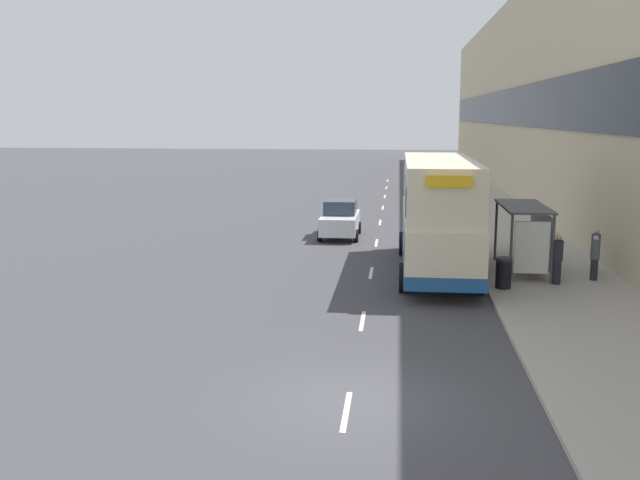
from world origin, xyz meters
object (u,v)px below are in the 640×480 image
litter_bin (504,273)px  pedestrian_1 (595,257)px  double_decker_bus_near (438,213)px  bus_shelter (529,227)px  pedestrian_at_shelter (595,250)px  car_1 (423,172)px  car_0 (340,219)px  pedestrian_2 (558,259)px

litter_bin → pedestrian_1: bearing=25.1°
double_decker_bus_near → pedestrian_1: 5.72m
bus_shelter → pedestrian_at_shelter: size_ratio=2.54×
car_1 → pedestrian_1: 39.19m
pedestrian_1 → double_decker_bus_near: bearing=167.7°
litter_bin → car_0: bearing=121.6°
car_1 → litter_bin: size_ratio=4.11×
bus_shelter → car_0: 10.98m
car_0 → pedestrian_1: 13.13m
bus_shelter → pedestrian_at_shelter: 2.68m
bus_shelter → pedestrian_2: size_ratio=2.39×
double_decker_bus_near → pedestrian_2: 4.62m
car_0 → pedestrian_at_shelter: car_0 is taller
pedestrian_at_shelter → pedestrian_1: pedestrian_at_shelter is taller
double_decker_bus_near → car_1: bearing=89.0°
car_1 → pedestrian_1: bearing=-83.0°
car_1 → pedestrian_at_shelter: size_ratio=2.61×
pedestrian_at_shelter → pedestrian_2: 2.76m
car_1 → litter_bin: (1.40, -40.48, -0.22)m
car_1 → pedestrian_2: bearing=-85.2°
pedestrian_at_shelter → pedestrian_1: size_ratio=1.03×
car_0 → car_1: 30.51m
bus_shelter → car_1: 38.07m
pedestrian_2 → litter_bin: pedestrian_2 is taller
bus_shelter → car_0: bus_shelter is taller
pedestrian_1 → bus_shelter: bearing=156.5°
bus_shelter → double_decker_bus_near: (-3.30, 0.25, 0.41)m
pedestrian_at_shelter → pedestrian_2: bearing=-130.9°
pedestrian_1 → litter_bin: pedestrian_1 is taller
pedestrian_2 → double_decker_bus_near: bearing=153.9°
car_1 → pedestrian_2: 39.81m
pedestrian_at_shelter → pedestrian_2: pedestrian_2 is taller
double_decker_bus_near → pedestrian_at_shelter: (5.80, 0.13, -1.30)m
double_decker_bus_near → litter_bin: bearing=-53.1°
car_1 → pedestrian_1: size_ratio=2.70×
pedestrian_1 → car_0: bearing=137.9°
pedestrian_1 → pedestrian_at_shelter: bearing=74.7°
double_decker_bus_near → pedestrian_1: bearing=-12.3°
pedestrian_at_shelter → pedestrian_2: size_ratio=0.94×
car_0 → litter_bin: (6.38, -10.37, -0.22)m
bus_shelter → car_1: (-2.62, 37.97, -0.99)m
pedestrian_2 → pedestrian_1: bearing=28.0°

